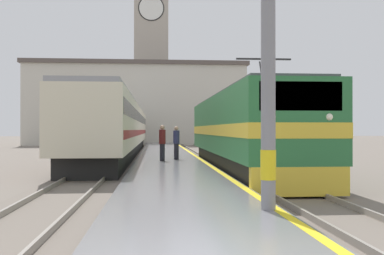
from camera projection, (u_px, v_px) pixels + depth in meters
ground_plane at (165, 154)px, 35.22m from camera, size 200.00×200.00×0.00m
platform at (167, 156)px, 30.24m from camera, size 3.66×140.00×0.32m
rail_track_near at (214, 157)px, 30.50m from camera, size 2.83×140.00×0.16m
rail_track_far at (116, 158)px, 29.97m from camera, size 2.83×140.00×0.16m
locomotive_train at (242, 132)px, 20.58m from camera, size 2.92×16.98×4.53m
passenger_train at (121, 128)px, 34.13m from camera, size 2.92×36.64×3.83m
catenary_mast at (270, 27)px, 8.99m from camera, size 2.00×0.31×7.53m
person_on_platform at (176, 142)px, 24.23m from camera, size 0.34×0.34×1.79m
second_waiting_passenger at (162, 142)px, 23.02m from camera, size 0.34×0.34×1.84m
clock_tower at (151, 45)px, 67.89m from camera, size 6.24×6.24×27.67m
station_building at (137, 104)px, 59.18m from camera, size 28.01×9.81×10.47m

